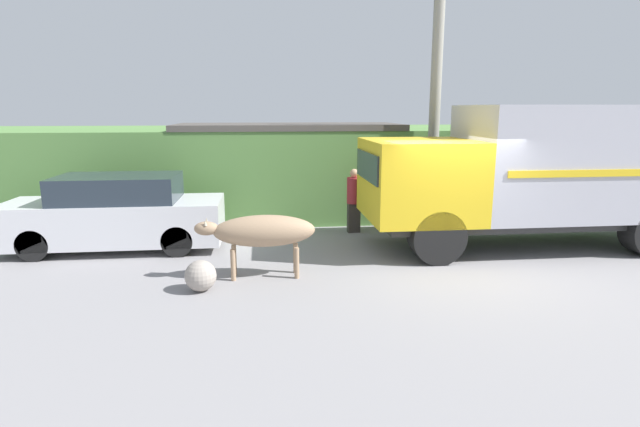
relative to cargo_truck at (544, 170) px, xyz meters
The scene contains 9 objects.
ground_plane 3.16m from the cargo_truck, 155.45° to the right, with size 60.00×60.00×0.00m, color gray.
hillside_embankment 5.67m from the cargo_truck, 115.13° to the left, with size 32.00×5.37×2.50m.
building_backdrop 6.64m from the cargo_truck, 145.55° to the left, with size 6.16×2.70×2.67m.
cargo_truck is the anchor object (origin of this frame).
brown_cow 6.45m from the cargo_truck, 167.06° to the right, with size 2.19×0.59×1.17m.
parked_suv 9.52m from the cargo_truck, behind, with size 4.65×1.70×1.65m.
pedestrian_on_hill 4.42m from the cargo_truck, 155.62° to the left, with size 0.39×0.39×1.61m.
utility_pole 3.26m from the cargo_truck, 130.49° to the left, with size 0.90×0.28×6.61m.
roadside_rock 7.72m from the cargo_truck, 164.21° to the right, with size 0.54×0.54×0.54m.
Camera 1 is at (-3.76, -9.26, 3.06)m, focal length 28.00 mm.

